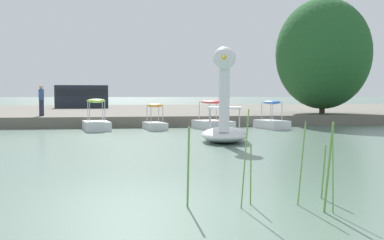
{
  "coord_description": "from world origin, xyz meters",
  "views": [
    {
      "loc": [
        -0.42,
        -7.07,
        1.78
      ],
      "look_at": [
        2.36,
        11.55,
        0.7
      ],
      "focal_mm": 42.46,
      "sensor_mm": 36.0,
      "label": 1
    }
  ],
  "objects_px": {
    "parked_van": "(82,96)",
    "person_on_path": "(41,100)",
    "pedal_boat_blue": "(272,121)",
    "swan_boat": "(225,119)",
    "pedal_boat_orange": "(155,122)",
    "pedal_boat_lime": "(96,122)",
    "pedal_boat_red": "(213,120)",
    "tree_willow_near_path": "(323,54)"
  },
  "relations": [
    {
      "from": "pedal_boat_lime",
      "to": "pedal_boat_orange",
      "type": "bearing_deg",
      "value": 0.52
    },
    {
      "from": "swan_boat",
      "to": "pedal_boat_orange",
      "type": "bearing_deg",
      "value": 108.19
    },
    {
      "from": "tree_willow_near_path",
      "to": "parked_van",
      "type": "distance_m",
      "value": 20.77
    },
    {
      "from": "pedal_boat_lime",
      "to": "pedal_boat_red",
      "type": "xyz_separation_m",
      "value": [
        5.81,
        -0.18,
        0.06
      ]
    },
    {
      "from": "pedal_boat_red",
      "to": "parked_van",
      "type": "relative_size",
      "value": 0.57
    },
    {
      "from": "pedal_boat_lime",
      "to": "parked_van",
      "type": "xyz_separation_m",
      "value": [
        -2.21,
        17.0,
        1.24
      ]
    },
    {
      "from": "pedal_boat_lime",
      "to": "pedal_boat_orange",
      "type": "xyz_separation_m",
      "value": [
        2.88,
        0.03,
        -0.0
      ]
    },
    {
      "from": "pedal_boat_red",
      "to": "pedal_boat_blue",
      "type": "relative_size",
      "value": 1.19
    },
    {
      "from": "swan_boat",
      "to": "tree_willow_near_path",
      "type": "relative_size",
      "value": 0.45
    },
    {
      "from": "person_on_path",
      "to": "parked_van",
      "type": "distance_m",
      "value": 14.07
    },
    {
      "from": "pedal_boat_blue",
      "to": "person_on_path",
      "type": "xyz_separation_m",
      "value": [
        -11.99,
        3.19,
        1.07
      ]
    },
    {
      "from": "pedal_boat_lime",
      "to": "pedal_boat_orange",
      "type": "distance_m",
      "value": 2.88
    },
    {
      "from": "pedal_boat_orange",
      "to": "tree_willow_near_path",
      "type": "bearing_deg",
      "value": 18.01
    },
    {
      "from": "pedal_boat_orange",
      "to": "person_on_path",
      "type": "height_order",
      "value": "person_on_path"
    },
    {
      "from": "swan_boat",
      "to": "pedal_boat_orange",
      "type": "height_order",
      "value": "swan_boat"
    },
    {
      "from": "tree_willow_near_path",
      "to": "parked_van",
      "type": "xyz_separation_m",
      "value": [
        -15.49,
        13.59,
        -2.57
      ]
    },
    {
      "from": "pedal_boat_red",
      "to": "pedal_boat_lime",
      "type": "bearing_deg",
      "value": 178.21
    },
    {
      "from": "pedal_boat_blue",
      "to": "parked_van",
      "type": "xyz_separation_m",
      "value": [
        -11.1,
        17.23,
        1.23
      ]
    },
    {
      "from": "pedal_boat_orange",
      "to": "tree_willow_near_path",
      "type": "relative_size",
      "value": 0.24
    },
    {
      "from": "tree_willow_near_path",
      "to": "parked_van",
      "type": "relative_size",
      "value": 1.71
    },
    {
      "from": "tree_willow_near_path",
      "to": "person_on_path",
      "type": "height_order",
      "value": "tree_willow_near_path"
    },
    {
      "from": "pedal_boat_red",
      "to": "tree_willow_near_path",
      "type": "xyz_separation_m",
      "value": [
        7.47,
        3.59,
        3.74
      ]
    },
    {
      "from": "pedal_boat_lime",
      "to": "parked_van",
      "type": "bearing_deg",
      "value": 97.4
    },
    {
      "from": "pedal_boat_blue",
      "to": "tree_willow_near_path",
      "type": "bearing_deg",
      "value": 39.62
    },
    {
      "from": "pedal_boat_blue",
      "to": "parked_van",
      "type": "bearing_deg",
      "value": 122.79
    },
    {
      "from": "pedal_boat_lime",
      "to": "tree_willow_near_path",
      "type": "distance_m",
      "value": 14.23
    },
    {
      "from": "pedal_boat_red",
      "to": "pedal_boat_blue",
      "type": "distance_m",
      "value": 3.08
    },
    {
      "from": "tree_willow_near_path",
      "to": "person_on_path",
      "type": "relative_size",
      "value": 4.56
    },
    {
      "from": "pedal_boat_orange",
      "to": "person_on_path",
      "type": "xyz_separation_m",
      "value": [
        -5.98,
        2.93,
        1.09
      ]
    },
    {
      "from": "pedal_boat_blue",
      "to": "tree_willow_near_path",
      "type": "distance_m",
      "value": 6.85
    },
    {
      "from": "parked_van",
      "to": "swan_boat",
      "type": "bearing_deg",
      "value": -72.89
    },
    {
      "from": "pedal_boat_red",
      "to": "parked_van",
      "type": "height_order",
      "value": "parked_van"
    },
    {
      "from": "parked_van",
      "to": "person_on_path",
      "type": "bearing_deg",
      "value": -93.64
    },
    {
      "from": "pedal_boat_red",
      "to": "person_on_path",
      "type": "xyz_separation_m",
      "value": [
        -8.91,
        3.14,
        1.02
      ]
    },
    {
      "from": "pedal_boat_orange",
      "to": "pedal_boat_red",
      "type": "relative_size",
      "value": 0.73
    },
    {
      "from": "pedal_boat_blue",
      "to": "parked_van",
      "type": "height_order",
      "value": "parked_van"
    },
    {
      "from": "swan_boat",
      "to": "person_on_path",
      "type": "relative_size",
      "value": 2.04
    },
    {
      "from": "pedal_boat_blue",
      "to": "person_on_path",
      "type": "height_order",
      "value": "person_on_path"
    },
    {
      "from": "person_on_path",
      "to": "pedal_boat_orange",
      "type": "bearing_deg",
      "value": -26.1
    },
    {
      "from": "tree_willow_near_path",
      "to": "person_on_path",
      "type": "distance_m",
      "value": 16.62
    },
    {
      "from": "tree_willow_near_path",
      "to": "parked_van",
      "type": "bearing_deg",
      "value": 138.74
    },
    {
      "from": "pedal_boat_lime",
      "to": "person_on_path",
      "type": "height_order",
      "value": "person_on_path"
    }
  ]
}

